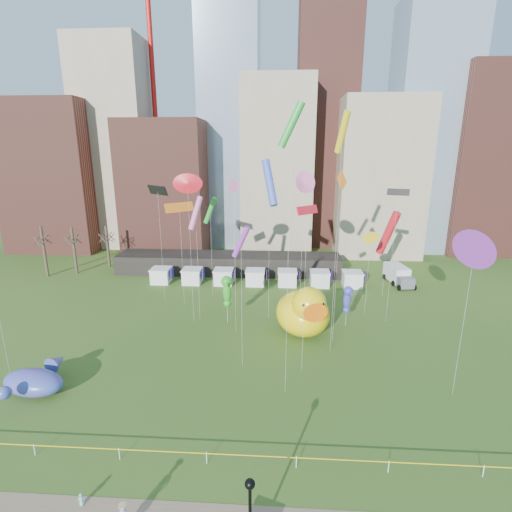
# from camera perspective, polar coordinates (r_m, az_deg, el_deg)

# --- Properties ---
(ground) EXTENTS (160.00, 160.00, 0.00)m
(ground) POSITION_cam_1_polar(r_m,az_deg,el_deg) (29.63, -7.29, -28.17)
(ground) COLOR #30531A
(ground) RESTS_ON ground
(skyline) EXTENTS (101.00, 23.00, 68.00)m
(skyline) POSITION_cam_1_polar(r_m,az_deg,el_deg) (82.13, 1.94, 16.12)
(skyline) COLOR brown
(skyline) RESTS_ON ground
(crane_left) EXTENTS (23.00, 1.00, 76.00)m
(crane_left) POSITION_cam_1_polar(r_m,az_deg,el_deg) (92.71, -15.01, 31.55)
(crane_left) COLOR red
(crane_left) RESTS_ON ground
(crane_right) EXTENTS (23.00, 1.00, 76.00)m
(crane_right) POSITION_cam_1_polar(r_m,az_deg,el_deg) (92.87, 23.23, 30.88)
(crane_right) COLOR red
(crane_right) RESTS_ON ground
(pavilion) EXTENTS (38.00, 6.00, 3.20)m
(pavilion) POSITION_cam_1_polar(r_m,az_deg,el_deg) (66.32, -4.10, -1.09)
(pavilion) COLOR black
(pavilion) RESTS_ON ground
(vendor_tents) EXTENTS (33.24, 2.80, 2.40)m
(vendor_tents) POSITION_cam_1_polar(r_m,az_deg,el_deg) (60.30, -0.09, -3.24)
(vendor_tents) COLOR white
(vendor_tents) RESTS_ON ground
(bare_trees) EXTENTS (8.44, 6.44, 8.50)m
(bare_trees) POSITION_cam_1_polar(r_m,az_deg,el_deg) (72.58, -25.24, 0.87)
(bare_trees) COLOR #382B21
(bare_trees) RESTS_ON ground
(caution_tape) EXTENTS (50.00, 0.06, 0.90)m
(caution_tape) POSITION_cam_1_polar(r_m,az_deg,el_deg) (29.17, -7.34, -27.21)
(caution_tape) COLOR white
(caution_tape) RESTS_ON ground
(big_duck) EXTENTS (7.50, 8.91, 6.37)m
(big_duck) POSITION_cam_1_polar(r_m,az_deg,el_deg) (43.95, 7.13, -8.12)
(big_duck) COLOR yellow
(big_duck) RESTS_ON ground
(small_duck) EXTENTS (4.02, 4.67, 3.31)m
(small_duck) POSITION_cam_1_polar(r_m,az_deg,el_deg) (48.94, 7.77, -7.42)
(small_duck) COLOR white
(small_duck) RESTS_ON ground
(seahorse_green) EXTENTS (1.40, 1.72, 6.04)m
(seahorse_green) POSITION_cam_1_polar(r_m,az_deg,el_deg) (46.21, -4.35, -4.88)
(seahorse_green) COLOR silver
(seahorse_green) RESTS_ON ground
(seahorse_purple) EXTENTS (1.44, 1.64, 5.08)m
(seahorse_purple) POSITION_cam_1_polar(r_m,az_deg,el_deg) (46.75, 13.38, -5.99)
(seahorse_purple) COLOR silver
(seahorse_purple) RESTS_ON ground
(whale_inflatable) EXTENTS (6.01, 7.22, 2.47)m
(whale_inflatable) POSITION_cam_1_polar(r_m,az_deg,el_deg) (39.88, -29.92, -15.70)
(whale_inflatable) COLOR #5F3BA1
(whale_inflatable) RESTS_ON ground
(lamppost) EXTENTS (0.53, 0.53, 5.05)m
(lamppost) POSITION_cam_1_polar(r_m,az_deg,el_deg) (22.96, -0.89, -33.44)
(lamppost) COLOR black
(lamppost) RESTS_ON footpath
(box_truck) EXTENTS (3.39, 6.78, 2.76)m
(box_truck) POSITION_cam_1_polar(r_m,az_deg,el_deg) (64.73, 20.29, -2.63)
(box_truck) COLOR silver
(box_truck) RESTS_ON ground
(toddler) EXTENTS (0.31, 0.24, 0.82)m
(toddler) POSITION_cam_1_polar(r_m,az_deg,el_deg) (28.85, -24.47, -29.99)
(toddler) COLOR silver
(toddler) RESTS_ON footpath
(kite_0) EXTENTS (2.00, 1.91, 15.79)m
(kite_0) POSITION_cam_1_polar(r_m,az_deg,el_deg) (33.56, 7.60, 6.54)
(kite_0) COLOR silver
(kite_0) RESTS_ON ground
(kite_1) EXTENTS (1.56, 2.23, 18.17)m
(kite_1) POSITION_cam_1_polar(r_m,az_deg,el_deg) (43.64, 7.10, 10.75)
(kite_1) COLOR silver
(kite_1) RESTS_ON ground
(kite_2) EXTENTS (3.41, 3.02, 16.01)m
(kite_2) POSITION_cam_1_polar(r_m,az_deg,el_deg) (52.07, -14.39, 9.38)
(kite_2) COLOR silver
(kite_2) RESTS_ON ground
(kite_3) EXTENTS (1.99, 0.67, 23.82)m
(kite_3) POSITION_cam_1_polar(r_m,az_deg,el_deg) (29.48, 5.23, 18.67)
(kite_3) COLOR silver
(kite_3) RESTS_ON ground
(kite_4) EXTENTS (1.22, 2.27, 23.80)m
(kite_4) POSITION_cam_1_polar(r_m,az_deg,el_deg) (37.27, 12.69, 17.40)
(kite_4) COLOR silver
(kite_4) RESTS_ON ground
(kite_6) EXTENTS (0.76, 1.95, 18.55)m
(kite_6) POSITION_cam_1_polar(r_m,az_deg,el_deg) (39.92, 12.54, 10.09)
(kite_6) COLOR silver
(kite_6) RESTS_ON ground
(kite_7) EXTENTS (1.24, 2.96, 14.47)m
(kite_7) POSITION_cam_1_polar(r_m,az_deg,el_deg) (34.34, 29.68, 0.90)
(kite_7) COLOR silver
(kite_7) RESTS_ON ground
(kite_8) EXTENTS (2.26, 0.46, 17.88)m
(kite_8) POSITION_cam_1_polar(r_m,az_deg,el_deg) (44.57, -10.11, 10.48)
(kite_8) COLOR silver
(kite_8) RESTS_ON ground
(kite_9) EXTENTS (1.61, 3.51, 17.30)m
(kite_9) POSITION_cam_1_polar(r_m,az_deg,el_deg) (40.83, -3.31, 10.18)
(kite_9) COLOR silver
(kite_9) RESTS_ON ground
(kite_10) EXTENTS (2.38, 1.17, 16.22)m
(kite_10) POSITION_cam_1_polar(r_m,az_deg,el_deg) (46.61, 20.31, 8.70)
(kite_10) COLOR silver
(kite_10) RESTS_ON ground
(kite_11) EXTENTS (2.23, 1.56, 14.43)m
(kite_11) POSITION_cam_1_polar(r_m,az_deg,el_deg) (52.30, -6.80, 6.70)
(kite_11) COLOR silver
(kite_11) RESTS_ON ground
(kite_12) EXTENTS (1.46, 0.64, 10.88)m
(kite_12) POSITION_cam_1_polar(r_m,az_deg,el_deg) (48.73, 16.61, 2.59)
(kite_12) COLOR silver
(kite_12) RESTS_ON ground
(kite_13) EXTENTS (2.24, 3.19, 19.44)m
(kite_13) POSITION_cam_1_polar(r_m,az_deg,el_deg) (44.79, 2.04, 10.78)
(kite_13) COLOR silver
(kite_13) RESTS_ON ground
(kite_14) EXTENTS (3.28, 3.05, 13.92)m
(kite_14) POSITION_cam_1_polar(r_m,az_deg,el_deg) (50.56, -11.28, 7.04)
(kite_14) COLOR silver
(kite_14) RESTS_ON ground
(kite_15) EXTENTS (1.83, 0.90, 14.01)m
(kite_15) POSITION_cam_1_polar(r_m,az_deg,el_deg) (34.26, -2.24, 2.08)
(kite_15) COLOR silver
(kite_15) RESTS_ON ground
(kite_16) EXTENTS (2.63, 3.99, 12.52)m
(kite_16) POSITION_cam_1_polar(r_m,az_deg,el_deg) (56.67, 18.97, 3.21)
(kite_16) COLOR silver
(kite_16) RESTS_ON ground
(kite_17) EXTENTS (1.86, 2.28, 15.28)m
(kite_17) POSITION_cam_1_polar(r_m,az_deg,el_deg) (45.41, -8.93, 6.25)
(kite_17) COLOR silver
(kite_17) RESTS_ON ground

